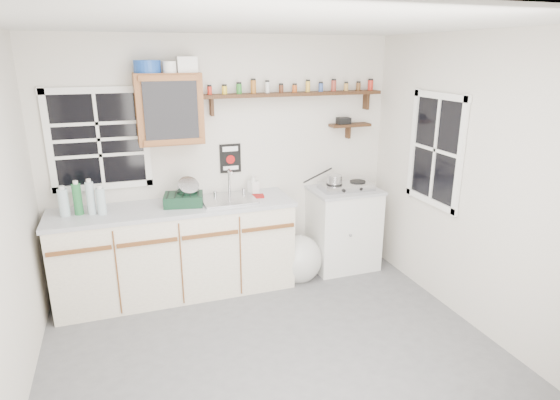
{
  "coord_description": "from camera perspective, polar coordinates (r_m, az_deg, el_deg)",
  "views": [
    {
      "loc": [
        -1.02,
        -3.06,
        2.32
      ],
      "look_at": [
        0.23,
        0.55,
        1.12
      ],
      "focal_mm": 30.0,
      "sensor_mm": 36.0,
      "label": 1
    }
  ],
  "objects": [
    {
      "name": "right_cabinet",
      "position": [
        5.28,
        7.7,
        -3.38
      ],
      "size": [
        0.73,
        0.57,
        0.91
      ],
      "color": "silver",
      "rests_on": "floor"
    },
    {
      "name": "warning_sign",
      "position": [
        4.88,
        -6.07,
        5.07
      ],
      "size": [
        0.22,
        0.02,
        0.3
      ],
      "color": "black",
      "rests_on": "wall_back"
    },
    {
      "name": "hotplate",
      "position": [
        5.11,
        8.05,
        1.71
      ],
      "size": [
        0.58,
        0.33,
        0.08
      ],
      "rotation": [
        0.0,
        0.0,
        -0.06
      ],
      "color": "#B0B0B5",
      "rests_on": "right_cabinet"
    },
    {
      "name": "secondary_shelf",
      "position": [
        5.22,
        8.27,
        9.1
      ],
      "size": [
        0.45,
        0.16,
        0.24
      ],
      "color": "black",
      "rests_on": "wall_back"
    },
    {
      "name": "trash_bag",
      "position": [
        5.02,
        2.29,
        -7.19
      ],
      "size": [
        0.46,
        0.42,
        0.53
      ],
      "color": "beige",
      "rests_on": "floor"
    },
    {
      "name": "rag",
      "position": [
        4.76,
        -2.77,
        0.48
      ],
      "size": [
        0.15,
        0.13,
        0.02
      ],
      "primitive_type": "cube",
      "rotation": [
        0.0,
        0.0,
        -0.18
      ],
      "color": "maroon",
      "rests_on": "main_cabinet"
    },
    {
      "name": "soap_bottle",
      "position": [
        4.85,
        -3.27,
        1.94
      ],
      "size": [
        0.12,
        0.12,
        0.2
      ],
      "primitive_type": "imported",
      "rotation": [
        0.0,
        0.0,
        0.37
      ],
      "color": "white",
      "rests_on": "main_cabinet"
    },
    {
      "name": "window_back",
      "position": [
        4.71,
        -21.24,
        6.89
      ],
      "size": [
        0.93,
        0.03,
        0.98
      ],
      "color": "black",
      "rests_on": "wall_back"
    },
    {
      "name": "sink",
      "position": [
        4.68,
        -6.31,
        0.11
      ],
      "size": [
        0.52,
        0.44,
        0.29
      ],
      "color": "#B0B0B5",
      "rests_on": "main_cabinet"
    },
    {
      "name": "upper_cabinet",
      "position": [
        4.55,
        -13.36,
        10.78
      ],
      "size": [
        0.6,
        0.32,
        0.65
      ],
      "color": "brown",
      "rests_on": "wall_back"
    },
    {
      "name": "main_cabinet",
      "position": [
        4.76,
        -12.44,
        -5.95
      ],
      "size": [
        2.31,
        0.63,
        0.92
      ],
      "color": "beige",
      "rests_on": "floor"
    },
    {
      "name": "upper_cabinet_clutter",
      "position": [
        4.53,
        -14.06,
        15.58
      ],
      "size": [
        0.56,
        0.24,
        0.14
      ],
      "color": "#174097",
      "rests_on": "upper_cabinet"
    },
    {
      "name": "saucepan",
      "position": [
        5.02,
        6.57,
        2.51
      ],
      "size": [
        0.4,
        0.19,
        0.17
      ],
      "rotation": [
        0.0,
        0.0,
        -0.13
      ],
      "color": "#B0B0B5",
      "rests_on": "hotplate"
    },
    {
      "name": "spice_shelf",
      "position": [
        4.91,
        1.81,
        12.89
      ],
      "size": [
        1.91,
        0.18,
        0.35
      ],
      "color": "black",
      "rests_on": "wall_back"
    },
    {
      "name": "window_right",
      "position": [
        4.65,
        18.46,
        5.8
      ],
      "size": [
        0.03,
        0.78,
        1.08
      ],
      "color": "black",
      "rests_on": "wall_back"
    },
    {
      "name": "water_bottles",
      "position": [
        4.56,
        -22.99,
        0.0
      ],
      "size": [
        0.4,
        0.15,
        0.33
      ],
      "color": "#A9BFC5",
      "rests_on": "main_cabinet"
    },
    {
      "name": "dish_rack",
      "position": [
        4.58,
        -11.52,
        0.47
      ],
      "size": [
        0.41,
        0.34,
        0.27
      ],
      "rotation": [
        0.0,
        0.0,
        -0.2
      ],
      "color": "black",
      "rests_on": "main_cabinet"
    },
    {
      "name": "room",
      "position": [
        3.4,
        -0.69,
        -0.87
      ],
      "size": [
        3.64,
        3.24,
        2.54
      ],
      "color": "#545456",
      "rests_on": "ground"
    }
  ]
}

